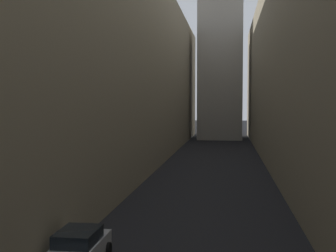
% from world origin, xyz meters
% --- Properties ---
extents(ground_plane, '(264.00, 264.00, 0.00)m').
position_xyz_m(ground_plane, '(0.00, 48.00, 0.00)').
color(ground_plane, black).
extents(building_block_left, '(15.34, 108.00, 20.58)m').
position_xyz_m(building_block_left, '(-13.17, 50.00, 10.29)').
color(building_block_left, gray).
rests_on(building_block_left, ground).
extents(parked_car_left_far, '(1.89, 4.12, 1.54)m').
position_xyz_m(parked_car_left_far, '(-4.40, 26.57, 0.80)').
color(parked_car_left_far, '#B7B7BC').
rests_on(parked_car_left_far, ground).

